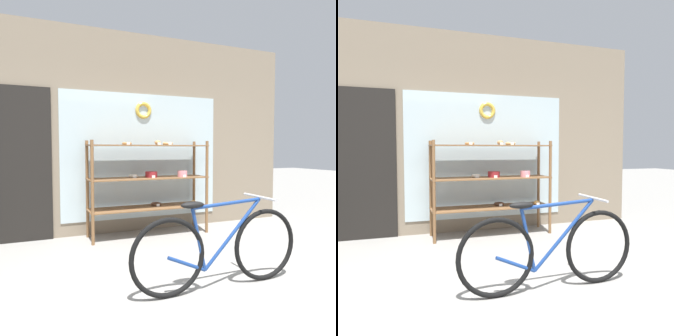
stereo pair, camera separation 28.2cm
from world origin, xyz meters
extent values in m
plane|color=gray|center=(0.00, 0.00, 0.00)|extent=(30.00, 30.00, 0.00)
cube|color=gray|center=(0.00, 2.77, 1.50)|extent=(5.47, 0.08, 3.01)
cube|color=silver|center=(0.20, 2.72, 1.15)|extent=(2.47, 0.02, 1.90)
cube|color=black|center=(-1.56, 2.71, 1.05)|extent=(0.84, 0.03, 2.10)
torus|color=gold|center=(0.20, 2.70, 1.85)|extent=(0.26, 0.06, 0.26)
cylinder|color=brown|center=(-0.68, 2.19, 0.69)|extent=(0.04, 0.04, 1.38)
cylinder|color=brown|center=(1.02, 2.19, 0.69)|extent=(0.04, 0.04, 1.38)
cylinder|color=brown|center=(-0.68, 2.60, 0.69)|extent=(0.04, 0.04, 1.38)
cylinder|color=brown|center=(1.02, 2.60, 0.69)|extent=(0.04, 0.04, 1.38)
cube|color=brown|center=(0.17, 2.39, 0.41)|extent=(1.74, 0.46, 0.02)
cube|color=brown|center=(0.17, 2.39, 0.84)|extent=(1.74, 0.46, 0.02)
cube|color=brown|center=(0.17, 2.39, 1.31)|extent=(1.74, 0.46, 0.02)
torus|color=#B27A42|center=(-0.13, 2.46, 1.34)|extent=(0.14, 0.14, 0.04)
cube|color=white|center=(-0.13, 2.39, 1.34)|extent=(0.05, 0.00, 0.04)
cylinder|color=pink|center=(0.67, 2.29, 0.89)|extent=(0.14, 0.14, 0.09)
cube|color=white|center=(0.67, 2.21, 0.87)|extent=(0.05, 0.00, 0.04)
ellipsoid|color=#AD7F4C|center=(0.30, 2.35, 1.35)|extent=(0.10, 0.08, 0.07)
cube|color=white|center=(0.30, 2.29, 1.34)|extent=(0.05, 0.00, 0.04)
cylinder|color=maroon|center=(0.21, 2.38, 0.89)|extent=(0.17, 0.17, 0.09)
cube|color=white|center=(0.21, 2.28, 0.87)|extent=(0.05, 0.00, 0.04)
torus|color=#4C2D1E|center=(0.31, 2.47, 0.44)|extent=(0.16, 0.16, 0.04)
cube|color=white|center=(0.31, 2.38, 0.43)|extent=(0.05, 0.00, 0.04)
ellipsoid|color=tan|center=(0.88, 2.34, 0.45)|extent=(0.09, 0.08, 0.06)
cube|color=white|center=(0.88, 2.29, 0.43)|extent=(0.05, 0.00, 0.04)
torus|color=tan|center=(0.44, 2.30, 1.34)|extent=(0.15, 0.15, 0.04)
cube|color=white|center=(0.44, 2.22, 1.34)|extent=(0.05, 0.00, 0.04)
torus|color=beige|center=(-0.04, 2.46, 0.87)|extent=(0.13, 0.13, 0.04)
cube|color=white|center=(-0.04, 2.39, 0.87)|extent=(0.05, 0.00, 0.04)
torus|color=black|center=(-0.36, 0.40, 0.34)|extent=(0.69, 0.05, 0.69)
torus|color=black|center=(0.65, 0.39, 0.34)|extent=(0.69, 0.05, 0.69)
cylinder|color=navy|center=(0.28, 0.40, 0.49)|extent=(0.60, 0.03, 0.62)
cylinder|color=navy|center=(0.22, 0.40, 0.77)|extent=(0.71, 0.03, 0.07)
cylinder|color=navy|center=(-0.07, 0.40, 0.47)|extent=(0.16, 0.03, 0.57)
cylinder|color=navy|center=(-0.18, 0.40, 0.27)|extent=(0.36, 0.03, 0.18)
ellipsoid|color=black|center=(-0.13, 0.40, 0.78)|extent=(0.22, 0.09, 0.06)
cylinder|color=#B2B2B7|center=(0.57, 0.39, 0.81)|extent=(0.03, 0.46, 0.02)
camera|label=1|loc=(-1.41, -2.09, 1.26)|focal=35.00mm
camera|label=2|loc=(-1.14, -2.19, 1.26)|focal=35.00mm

